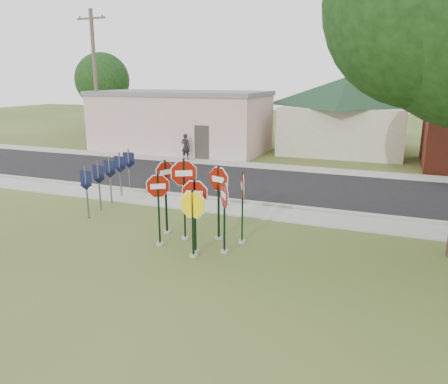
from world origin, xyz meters
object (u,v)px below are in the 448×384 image
at_px(stop_sign_yellow, 193,215).
at_px(stop_sign_left, 158,200).
at_px(utility_pole_near, 95,80).
at_px(pedestrian, 186,147).
at_px(stop_sign_center, 195,206).

distance_m(stop_sign_yellow, stop_sign_left, 1.46).
relative_size(stop_sign_yellow, utility_pole_near, 0.23).
height_order(stop_sign_left, pedestrian, stop_sign_left).
distance_m(stop_sign_center, stop_sign_yellow, 0.35).
bearing_deg(utility_pole_near, pedestrian, -5.57).
xyz_separation_m(stop_sign_center, pedestrian, (-7.06, 13.56, -0.58)).
bearing_deg(pedestrian, stop_sign_left, 115.03).
xyz_separation_m(stop_sign_left, pedestrian, (-5.76, 13.42, -0.59)).
relative_size(stop_sign_center, stop_sign_yellow, 1.10).
xyz_separation_m(stop_sign_center, stop_sign_left, (-1.30, 0.14, 0.00)).
xyz_separation_m(utility_pole_near, pedestrian, (7.10, -0.69, -4.09)).
bearing_deg(pedestrian, utility_pole_near, -3.77).
bearing_deg(stop_sign_left, pedestrian, 113.23).
height_order(utility_pole_near, pedestrian, utility_pole_near).
distance_m(stop_sign_left, pedestrian, 14.61).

